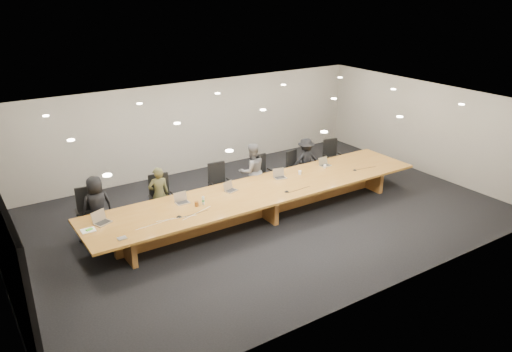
# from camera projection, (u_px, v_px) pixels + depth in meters

# --- Properties ---
(ground) EXTENTS (12.00, 12.00, 0.00)m
(ground) POSITION_uv_depth(u_px,v_px,m) (262.00, 216.00, 12.72)
(ground) COLOR black
(ground) RESTS_ON ground
(back_wall) EXTENTS (12.00, 0.02, 2.80)m
(back_wall) POSITION_uv_depth(u_px,v_px,m) (190.00, 127.00, 15.33)
(back_wall) COLOR beige
(back_wall) RESTS_ON ground
(conference_table) EXTENTS (9.00, 1.80, 0.75)m
(conference_table) POSITION_uv_depth(u_px,v_px,m) (263.00, 197.00, 12.53)
(conference_table) COLOR #9B6321
(conference_table) RESTS_ON ground
(chair_far_left) EXTENTS (0.68, 0.68, 1.19)m
(chair_far_left) POSITION_uv_depth(u_px,v_px,m) (90.00, 213.00, 11.51)
(chair_far_left) COLOR black
(chair_far_left) RESTS_ON ground
(chair_left) EXTENTS (0.67, 0.67, 1.19)m
(chair_left) POSITION_uv_depth(u_px,v_px,m) (162.00, 198.00, 12.30)
(chair_left) COLOR black
(chair_left) RESTS_ON ground
(chair_mid_left) EXTENTS (0.62, 0.62, 1.14)m
(chair_mid_left) POSITION_uv_depth(u_px,v_px,m) (220.00, 184.00, 13.23)
(chair_mid_left) COLOR black
(chair_mid_left) RESTS_ON ground
(chair_mid_right) EXTENTS (0.58, 0.58, 1.08)m
(chair_mid_right) POSITION_uv_depth(u_px,v_px,m) (264.00, 174.00, 13.99)
(chair_mid_right) COLOR black
(chair_mid_right) RESTS_ON ground
(chair_right) EXTENTS (0.62, 0.62, 1.02)m
(chair_right) POSITION_uv_depth(u_px,v_px,m) (296.00, 168.00, 14.56)
(chair_right) COLOR black
(chair_right) RESTS_ON ground
(chair_far_right) EXTENTS (0.67, 0.67, 1.10)m
(chair_far_right) POSITION_uv_depth(u_px,v_px,m) (333.00, 157.00, 15.31)
(chair_far_right) COLOR black
(chair_far_right) RESTS_ON ground
(person_a) EXTENTS (0.74, 0.51, 1.47)m
(person_a) POSITION_uv_depth(u_px,v_px,m) (97.00, 206.00, 11.51)
(person_a) COLOR black
(person_a) RESTS_ON ground
(person_b) EXTENTS (0.56, 0.42, 1.41)m
(person_b) POSITION_uv_depth(u_px,v_px,m) (159.00, 194.00, 12.24)
(person_b) COLOR #403F23
(person_b) RESTS_ON ground
(person_c) EXTENTS (0.82, 0.67, 1.57)m
(person_c) POSITION_uv_depth(u_px,v_px,m) (252.00, 171.00, 13.53)
(person_c) COLOR #59595C
(person_c) RESTS_ON ground
(person_d) EXTENTS (0.95, 0.67, 1.34)m
(person_d) POSITION_uv_depth(u_px,v_px,m) (306.00, 160.00, 14.67)
(person_d) COLOR black
(person_d) RESTS_ON ground
(laptop_a) EXTENTS (0.42, 0.37, 0.27)m
(laptop_a) POSITION_uv_depth(u_px,v_px,m) (102.00, 218.00, 10.63)
(laptop_a) COLOR tan
(laptop_a) RESTS_ON conference_table
(laptop_b) EXTENTS (0.32, 0.23, 0.25)m
(laptop_b) POSITION_uv_depth(u_px,v_px,m) (182.00, 198.00, 11.60)
(laptop_b) COLOR #BFAB91
(laptop_b) RESTS_ON conference_table
(laptop_c) EXTENTS (0.35, 0.30, 0.24)m
(laptop_c) POSITION_uv_depth(u_px,v_px,m) (231.00, 187.00, 12.28)
(laptop_c) COLOR tan
(laptop_c) RESTS_ON conference_table
(laptop_d) EXTENTS (0.35, 0.28, 0.25)m
(laptop_d) POSITION_uv_depth(u_px,v_px,m) (280.00, 174.00, 13.08)
(laptop_d) COLOR tan
(laptop_d) RESTS_ON conference_table
(laptop_e) EXTENTS (0.31, 0.23, 0.24)m
(laptop_e) POSITION_uv_depth(u_px,v_px,m) (326.00, 162.00, 13.96)
(laptop_e) COLOR #C1B693
(laptop_e) RESTS_ON conference_table
(water_bottle) EXTENTS (0.08, 0.08, 0.19)m
(water_bottle) POSITION_uv_depth(u_px,v_px,m) (203.00, 201.00, 11.55)
(water_bottle) COLOR silver
(water_bottle) RESTS_ON conference_table
(amber_mug) EXTENTS (0.11, 0.11, 0.11)m
(amber_mug) POSITION_uv_depth(u_px,v_px,m) (197.00, 204.00, 11.47)
(amber_mug) COLOR brown
(amber_mug) RESTS_ON conference_table
(paper_cup_near) EXTENTS (0.11, 0.11, 0.10)m
(paper_cup_near) POSITION_uv_depth(u_px,v_px,m) (300.00, 173.00, 13.36)
(paper_cup_near) COLOR silver
(paper_cup_near) RESTS_ON conference_table
(paper_cup_far) EXTENTS (0.08, 0.08, 0.09)m
(paper_cup_far) POSITION_uv_depth(u_px,v_px,m) (325.00, 166.00, 13.83)
(paper_cup_far) COLOR white
(paper_cup_far) RESTS_ON conference_table
(notepad) EXTENTS (0.30, 0.24, 0.02)m
(notepad) POSITION_uv_depth(u_px,v_px,m) (88.00, 230.00, 10.35)
(notepad) COLOR white
(notepad) RESTS_ON conference_table
(lime_gadget) EXTENTS (0.15, 0.12, 0.02)m
(lime_gadget) POSITION_uv_depth(u_px,v_px,m) (89.00, 229.00, 10.35)
(lime_gadget) COLOR #5BC634
(lime_gadget) RESTS_ON notepad
(av_box) EXTENTS (0.18, 0.14, 0.03)m
(av_box) POSITION_uv_depth(u_px,v_px,m) (122.00, 238.00, 10.03)
(av_box) COLOR #AAA9AE
(av_box) RESTS_ON conference_table
(mic_left) EXTENTS (0.16, 0.16, 0.03)m
(mic_left) POSITION_uv_depth(u_px,v_px,m) (179.00, 216.00, 10.96)
(mic_left) COLOR black
(mic_left) RESTS_ON conference_table
(mic_center) EXTENTS (0.16, 0.16, 0.03)m
(mic_center) POSITION_uv_depth(u_px,v_px,m) (287.00, 191.00, 12.26)
(mic_center) COLOR black
(mic_center) RESTS_ON conference_table
(mic_right) EXTENTS (0.14, 0.14, 0.03)m
(mic_right) POSITION_uv_depth(u_px,v_px,m) (355.00, 170.00, 13.67)
(mic_right) COLOR black
(mic_right) RESTS_ON conference_table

